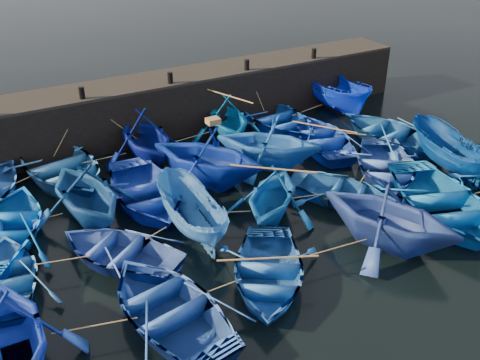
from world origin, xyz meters
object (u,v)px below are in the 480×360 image
boat_8 (146,191)px  wooden_crate (213,121)px  boat_13 (5,277)px  boat_20 (10,332)px

boat_8 → wooden_crate: size_ratio=10.52×
boat_13 → boat_20: size_ratio=1.04×
boat_13 → wooden_crate: size_ratio=8.43×
boat_8 → boat_13: boat_8 is taller
boat_8 → wooden_crate: 3.68m
boat_13 → boat_20: boat_20 is taller
boat_13 → wooden_crate: (8.34, 2.79, 2.20)m
boat_8 → boat_20: (-5.56, -5.61, 0.52)m
boat_20 → wooden_crate: wooden_crate is taller
boat_20 → wooden_crate: (8.57, 5.89, 1.58)m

